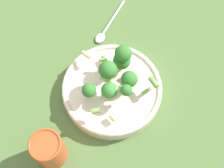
# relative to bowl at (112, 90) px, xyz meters

# --- Properties ---
(ground_plane) EXTENTS (3.00, 3.00, 0.00)m
(ground_plane) POSITION_rel_bowl_xyz_m (0.00, 0.00, -0.02)
(ground_plane) COLOR #4C6B38
(bowl) EXTENTS (0.26, 0.26, 0.04)m
(bowl) POSITION_rel_bowl_xyz_m (0.00, 0.00, 0.00)
(bowl) COLOR beige
(bowl) RESTS_ON ground_plane
(pasta_salad) EXTENTS (0.18, 0.21, 0.09)m
(pasta_salad) POSITION_rel_bowl_xyz_m (0.02, -0.01, 0.07)
(pasta_salad) COLOR #8CB766
(pasta_salad) RESTS_ON bowl
(cup) EXTENTS (0.07, 0.07, 0.10)m
(cup) POSITION_rel_bowl_xyz_m (-0.19, 0.10, 0.03)
(cup) COLOR #CC4C23
(cup) RESTS_ON ground_plane
(spoon) EXTENTS (0.17, 0.06, 0.01)m
(spoon) POSITION_rel_bowl_xyz_m (0.19, 0.06, -0.02)
(spoon) COLOR silver
(spoon) RESTS_ON ground_plane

